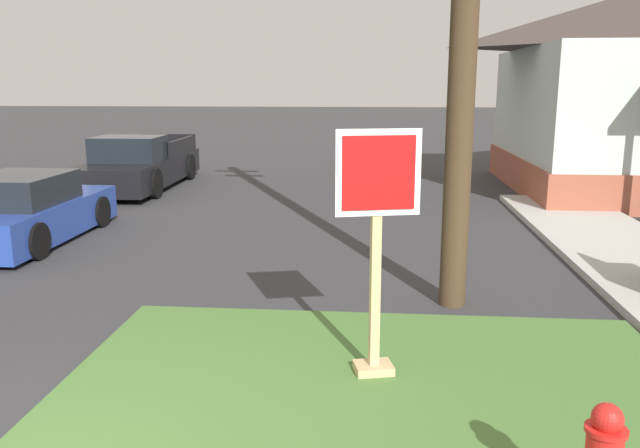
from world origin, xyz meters
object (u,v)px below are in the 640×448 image
at_px(parked_sedan_blue, 25,212).
at_px(pickup_truck_black, 139,166).
at_px(stop_sign, 376,255).
at_px(manhole_cover, 218,321).

distance_m(parked_sedan_blue, pickup_truck_black, 6.17).
bearing_deg(pickup_truck_black, stop_sign, -59.97).
height_order(stop_sign, pickup_truck_black, stop_sign).
distance_m(manhole_cover, pickup_truck_black, 10.91).
xyz_separation_m(manhole_cover, pickup_truck_black, (-4.63, 9.86, 0.61)).
height_order(parked_sedan_blue, pickup_truck_black, pickup_truck_black).
bearing_deg(stop_sign, manhole_cover, 143.13).
bearing_deg(pickup_truck_black, manhole_cover, -64.86).
bearing_deg(parked_sedan_blue, pickup_truck_black, 91.64).
bearing_deg(parked_sedan_blue, manhole_cover, -39.69).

